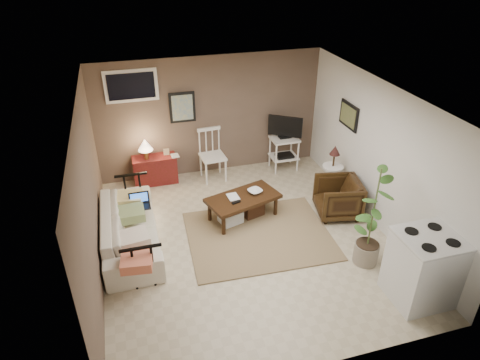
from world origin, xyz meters
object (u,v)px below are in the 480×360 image
object	(u,v)px
red_console	(154,167)
stove	(423,268)
sofa	(129,223)
spindle_chair	(212,157)
tv_stand	(285,142)
coffee_table	(243,206)
side_table	(333,165)
potted_plant	(373,214)
armchair	(338,196)

from	to	relation	value
red_console	stove	world-z (taller)	stove
sofa	spindle_chair	xyz separation A→B (m)	(1.74, 1.75, 0.07)
tv_stand	stove	xyz separation A→B (m)	(0.42, -3.99, -0.11)
coffee_table	side_table	distance (m)	1.89
tv_stand	coffee_table	bearing A→B (deg)	-131.34
sofa	side_table	size ratio (longest dim) A/B	2.07
spindle_chair	side_table	world-z (taller)	spindle_chair
tv_stand	potted_plant	world-z (taller)	potted_plant
sofa	red_console	distance (m)	1.99
potted_plant	side_table	bearing A→B (deg)	79.35
armchair	stove	xyz separation A→B (m)	(0.13, -2.13, 0.14)
side_table	stove	xyz separation A→B (m)	(-0.06, -2.75, -0.13)
red_console	spindle_chair	world-z (taller)	spindle_chair
red_console	sofa	bearing A→B (deg)	-107.16
coffee_table	spindle_chair	bearing A→B (deg)	96.42
potted_plant	coffee_table	bearing A→B (deg)	132.36
coffee_table	potted_plant	world-z (taller)	potted_plant
sofa	coffee_table	bearing A→B (deg)	-83.89
coffee_table	red_console	distance (m)	2.15
armchair	potted_plant	bearing A→B (deg)	3.72
sofa	tv_stand	world-z (taller)	tv_stand
armchair	side_table	bearing A→B (deg)	174.57
stove	coffee_table	bearing A→B (deg)	125.75
side_table	armchair	distance (m)	0.70
red_console	armchair	bearing A→B (deg)	-34.27
stove	potted_plant	bearing A→B (deg)	109.49
side_table	armchair	size ratio (longest dim) A/B	1.39
potted_plant	stove	distance (m)	0.96
armchair	spindle_chair	bearing A→B (deg)	-124.56
spindle_chair	stove	size ratio (longest dim) A/B	1.01
sofa	armchair	bearing A→B (deg)	-91.95
sofa	stove	size ratio (longest dim) A/B	2.07
sofa	potted_plant	bearing A→B (deg)	-112.60
red_console	spindle_chair	distance (m)	1.17
sofa	potted_plant	distance (m)	3.69
armchair	stove	bearing A→B (deg)	14.75
sofa	side_table	bearing A→B (deg)	-82.42
red_console	armchair	world-z (taller)	red_console
side_table	armchair	bearing A→B (deg)	-106.77
tv_stand	potted_plant	xyz separation A→B (m)	(0.12, -3.15, 0.25)
potted_plant	stove	bearing A→B (deg)	-70.51
red_console	stove	distance (m)	5.18
sofa	armchair	size ratio (longest dim) A/B	2.87
side_table	red_console	bearing A→B (deg)	156.01
spindle_chair	stove	bearing A→B (deg)	-64.12
sofa	armchair	distance (m)	3.55
sofa	spindle_chair	world-z (taller)	spindle_chair
coffee_table	spindle_chair	world-z (taller)	spindle_chair
spindle_chair	tv_stand	bearing A→B (deg)	-0.43
red_console	stove	xyz separation A→B (m)	(3.09, -4.15, 0.17)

